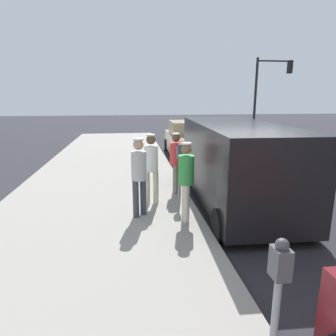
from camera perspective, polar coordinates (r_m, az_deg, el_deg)
The scene contains 11 objects.
ground_plane at distance 7.62m, azimuth 13.40°, elevation -8.81°, with size 80.00×80.00×0.00m, color #2D2D33.
sidewalk_slab at distance 7.18m, azimuth -14.11°, elevation -9.60°, with size 5.00×32.00×0.15m, color #9E998E.
parking_meter_near at distance 7.70m, azimuth 2.21°, elevation 1.01°, with size 0.14×0.18×1.52m.
parking_meter_far at distance 3.02m, azimuth 20.02°, elevation -20.75°, with size 0.14×0.18×1.52m.
pedestrian_in_red at distance 8.42m, azimuth 1.49°, elevation 1.70°, with size 0.34×0.36×1.70m.
pedestrian_in_green at distance 6.50m, azimuth 3.42°, elevation -1.63°, with size 0.34×0.36×1.74m.
pedestrian_in_gray at distance 6.76m, azimuth -5.51°, elevation -0.78°, with size 0.34×0.34×1.79m.
pedestrian_in_white at distance 7.56m, azimuth -3.19°, elevation 0.73°, with size 0.36×0.34×1.77m.
parked_van at distance 8.05m, azimuth 12.84°, elevation 1.05°, with size 2.29×5.27×2.15m.
parked_sedan_behind at distance 14.60m, azimuth 3.76°, elevation 5.20°, with size 2.05×4.45×1.65m.
traffic_light_corner at distance 21.24m, azimuth 18.42°, elevation 14.63°, with size 2.48×0.42×5.20m.
Camera 1 is at (2.61, 6.57, 2.84)m, focal length 32.30 mm.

